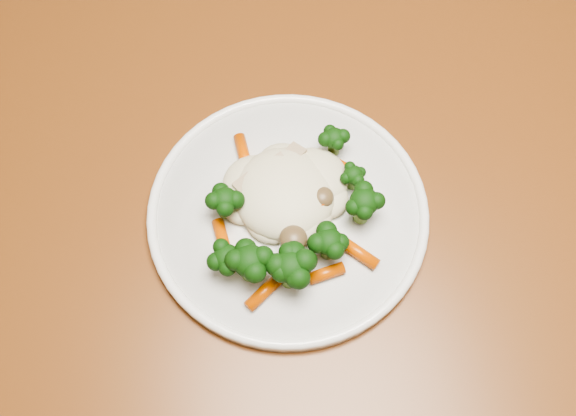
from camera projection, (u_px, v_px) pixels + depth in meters
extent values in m
cube|color=brown|center=(399.00, 230.00, 0.73)|extent=(1.41, 1.09, 0.04)
cube|color=brown|center=(14.00, 133.00, 1.23)|extent=(0.07, 0.07, 0.71)
cylinder|color=white|center=(288.00, 214.00, 0.71)|extent=(0.28, 0.28, 0.01)
ellipsoid|color=beige|center=(285.00, 188.00, 0.69)|extent=(0.12, 0.11, 0.04)
ellipsoid|color=black|center=(227.00, 262.00, 0.66)|extent=(0.04, 0.04, 0.04)
ellipsoid|color=black|center=(291.00, 272.00, 0.66)|extent=(0.05, 0.05, 0.05)
ellipsoid|color=black|center=(328.00, 246.00, 0.67)|extent=(0.04, 0.04, 0.04)
ellipsoid|color=black|center=(363.00, 207.00, 0.69)|extent=(0.05, 0.05, 0.04)
ellipsoid|color=black|center=(353.00, 179.00, 0.71)|extent=(0.03, 0.03, 0.03)
ellipsoid|color=black|center=(333.00, 143.00, 0.72)|extent=(0.04, 0.04, 0.03)
ellipsoid|color=black|center=(225.00, 205.00, 0.69)|extent=(0.04, 0.04, 0.04)
ellipsoid|color=black|center=(250.00, 266.00, 0.66)|extent=(0.05, 0.05, 0.05)
ellipsoid|color=black|center=(294.00, 271.00, 0.66)|extent=(0.05, 0.05, 0.04)
cylinder|color=#D65405|center=(244.00, 157.00, 0.73)|extent=(0.01, 0.05, 0.01)
cylinder|color=#D65405|center=(288.00, 162.00, 0.73)|extent=(0.03, 0.04, 0.01)
cylinder|color=#D65405|center=(336.00, 163.00, 0.73)|extent=(0.04, 0.04, 0.01)
cylinder|color=#D65405|center=(223.00, 241.00, 0.69)|extent=(0.01, 0.04, 0.01)
cylinder|color=#D65405|center=(265.00, 291.00, 0.67)|extent=(0.04, 0.03, 0.01)
cylinder|color=#D65405|center=(327.00, 273.00, 0.67)|extent=(0.04, 0.02, 0.01)
cylinder|color=#D65405|center=(356.00, 251.00, 0.68)|extent=(0.04, 0.04, 0.01)
cylinder|color=#D65405|center=(311.00, 187.00, 0.70)|extent=(0.02, 0.05, 0.01)
cylinder|color=#D65405|center=(273.00, 181.00, 0.70)|extent=(0.04, 0.05, 0.01)
ellipsoid|color=brown|center=(298.00, 185.00, 0.70)|extent=(0.03, 0.03, 0.02)
ellipsoid|color=brown|center=(322.00, 197.00, 0.69)|extent=(0.02, 0.02, 0.02)
ellipsoid|color=brown|center=(273.00, 200.00, 0.69)|extent=(0.02, 0.02, 0.02)
ellipsoid|color=brown|center=(293.00, 238.00, 0.67)|extent=(0.03, 0.03, 0.02)
cube|color=tan|center=(276.00, 166.00, 0.71)|extent=(0.03, 0.02, 0.01)
cube|color=tan|center=(297.00, 152.00, 0.72)|extent=(0.02, 0.02, 0.01)
cube|color=tan|center=(245.00, 185.00, 0.70)|extent=(0.02, 0.02, 0.01)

